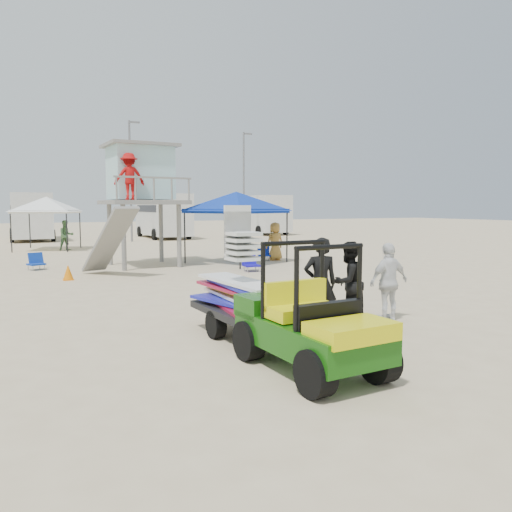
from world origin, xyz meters
name	(u,v)px	position (x,y,z in m)	size (l,w,h in m)	color
ground	(310,353)	(0.00, 0.00, 0.00)	(140.00, 140.00, 0.00)	beige
utility_cart	(310,313)	(-0.49, -0.77, 0.86)	(1.35, 2.48, 1.84)	#13500C
surf_trailer	(242,289)	(-0.49, 1.56, 0.86)	(1.43, 2.50, 2.11)	black
man_left	(320,284)	(1.03, 1.26, 0.90)	(0.65, 0.43, 1.79)	black
man_mid	(348,282)	(1.88, 1.51, 0.84)	(0.81, 0.63, 1.67)	black
man_right	(389,282)	(2.73, 1.26, 0.82)	(0.96, 0.40, 1.63)	white
lifeguard_tower	(140,177)	(0.35, 13.11, 3.51)	(3.10, 3.10, 4.71)	gray
canopy_blue	(236,195)	(4.20, 12.39, 2.84)	(4.25, 4.25, 3.38)	black
canopy_white_c	(46,199)	(-2.51, 22.52, 2.74)	(3.77, 3.77, 3.29)	black
cone_near	(68,272)	(-2.69, 10.29, 0.25)	(0.34, 0.34, 0.50)	orange
beach_chair_a	(36,261)	(-3.50, 13.62, 0.31)	(0.69, 0.76, 0.64)	#0F35A3
beach_chair_b	(250,263)	(3.55, 9.68, 0.31)	(0.60, 0.64, 0.64)	#170FAC
beach_chair_c	(264,253)	(5.73, 12.82, 0.31)	(0.73, 0.83, 0.64)	#0F27A5
rv_mid_left	(31,214)	(-3.00, 31.49, 1.80)	(2.65, 6.50, 3.25)	silver
rv_mid_right	(163,214)	(6.00, 29.99, 1.80)	(2.64, 7.00, 3.25)	silver
rv_far_right	(261,213)	(15.00, 31.49, 1.80)	(2.64, 6.60, 3.25)	silver
light_pole_left	(131,182)	(3.00, 27.00, 4.00)	(0.14, 0.14, 8.00)	slate
light_pole_right	(244,185)	(12.00, 28.50, 4.00)	(0.14, 0.14, 8.00)	slate
distant_beachgoers	(156,238)	(2.09, 17.36, 0.83)	(8.65, 9.94, 1.68)	#AF7D32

